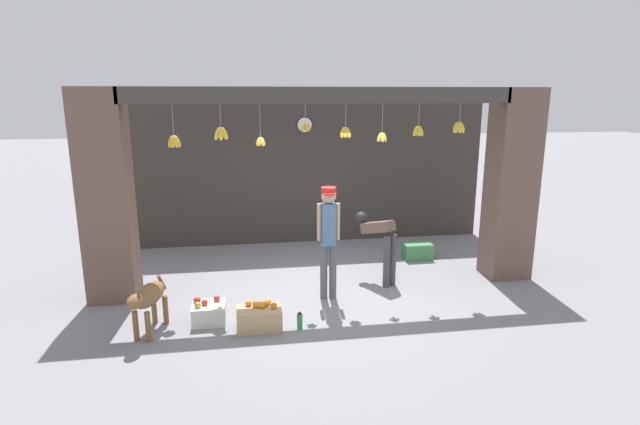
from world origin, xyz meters
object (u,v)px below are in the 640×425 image
worker_stooping (379,239)px  produce_box_green (417,251)px  dog (148,298)px  shopkeeper (328,233)px  fruit_crate_oranges (260,317)px  fruit_crate_apples (209,312)px  water_bottle (300,321)px  wall_clock (305,125)px

worker_stooping → produce_box_green: (1.05, 1.04, -0.60)m
dog → shopkeeper: size_ratio=0.56×
fruit_crate_oranges → fruit_crate_apples: fruit_crate_oranges is taller
shopkeeper → water_bottle: (-0.55, -0.96, -0.93)m
produce_box_green → water_bottle: produce_box_green is taller
shopkeeper → wall_clock: size_ratio=5.69×
shopkeeper → produce_box_green: shopkeeper is taller
fruit_crate_apples → water_bottle: (1.21, -0.38, -0.04)m
fruit_crate_apples → water_bottle: fruit_crate_apples is taller
water_bottle → wall_clock: bearing=81.6°
water_bottle → wall_clock: (0.59, 3.99, 2.35)m
fruit_crate_oranges → produce_box_green: size_ratio=1.12×
water_bottle → dog: bearing=174.9°
shopkeeper → worker_stooping: size_ratio=1.55×
dog → shopkeeper: (2.51, 0.78, 0.54)m
shopkeeper → fruit_crate_oranges: (-1.08, -0.87, -0.88)m
fruit_crate_oranges → water_bottle: fruit_crate_oranges is taller
dog → produce_box_green: dog is taller
shopkeeper → worker_stooping: bearing=-147.4°
fruit_crate_oranges → water_bottle: 0.54m
shopkeeper → produce_box_green: 2.69m
dog → wall_clock: bearing=162.4°
worker_stooping → wall_clock: size_ratio=3.67×
fruit_crate_apples → wall_clock: 4.64m
produce_box_green → dog: bearing=-152.2°
shopkeeper → water_bottle: 1.44m
wall_clock → worker_stooping: bearing=-69.8°
water_bottle → worker_stooping: bearing=45.1°
dog → water_bottle: bearing=101.0°
fruit_crate_oranges → dog: bearing=176.8°
worker_stooping → wall_clock: wall_clock is taller
produce_box_green → wall_clock: (-1.96, 1.44, 2.30)m
shopkeeper → wall_clock: (0.03, 3.03, 1.42)m
fruit_crate_oranges → produce_box_green: (3.07, 2.45, -0.00)m
worker_stooping → fruit_crate_oranges: 2.54m
dog → water_bottle: dog is taller
worker_stooping → fruit_crate_apples: size_ratio=2.52×
dog → wall_clock: size_ratio=3.20×
fruit_crate_oranges → fruit_crate_apples: bearing=157.2°
worker_stooping → produce_box_green: bearing=14.9°
dog → wall_clock: wall_clock is taller
produce_box_green → water_bottle: (-2.55, -2.54, -0.04)m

